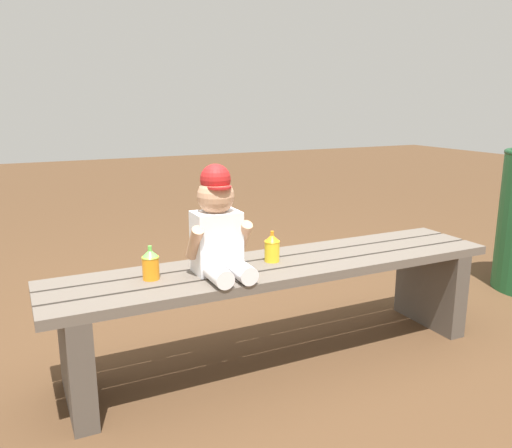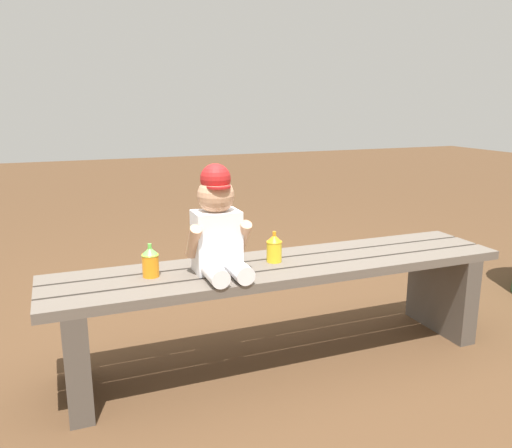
# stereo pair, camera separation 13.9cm
# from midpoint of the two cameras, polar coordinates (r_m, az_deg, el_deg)

# --- Properties ---
(ground_plane) EXTENTS (16.00, 16.00, 0.00)m
(ground_plane) POSITION_cam_midpoint_polar(r_m,az_deg,el_deg) (2.22, 4.80, -14.59)
(ground_plane) COLOR #4C331E
(park_bench) EXTENTS (1.84, 0.38, 0.42)m
(park_bench) POSITION_cam_midpoint_polar(r_m,az_deg,el_deg) (2.10, 4.96, -7.45)
(park_bench) COLOR #60564C
(park_bench) RESTS_ON ground_plane
(child_figure) EXTENTS (0.23, 0.27, 0.40)m
(child_figure) POSITION_cam_midpoint_polar(r_m,az_deg,el_deg) (1.89, -2.17, -0.23)
(child_figure) COLOR white
(child_figure) RESTS_ON park_bench
(sippy_cup_left) EXTENTS (0.06, 0.06, 0.12)m
(sippy_cup_left) POSITION_cam_midpoint_polar(r_m,az_deg,el_deg) (1.90, -9.52, -4.09)
(sippy_cup_left) COLOR orange
(sippy_cup_left) RESTS_ON park_bench
(sippy_cup_right) EXTENTS (0.06, 0.06, 0.12)m
(sippy_cup_right) POSITION_cam_midpoint_polar(r_m,az_deg,el_deg) (2.05, 3.97, -2.63)
(sippy_cup_right) COLOR yellow
(sippy_cup_right) RESTS_ON park_bench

